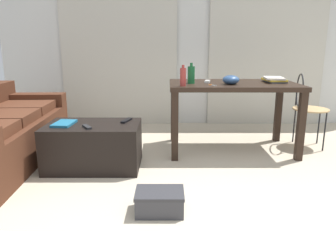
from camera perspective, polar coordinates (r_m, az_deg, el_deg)
name	(u,v)px	position (r m, az deg, el deg)	size (l,w,h in m)	color
ground_plane	(206,171)	(3.02, 7.16, -10.26)	(7.34, 7.34, 0.00)	beige
wall_back	(193,38)	(4.69, 4.70, 14.24)	(5.67, 0.10, 2.58)	silver
curtains	(193,48)	(4.61, 4.75, 12.43)	(3.87, 0.03, 2.28)	beige
coffee_table	(94,146)	(3.12, -13.54, -5.46)	(0.90, 0.55, 0.44)	black
craft_table	(233,92)	(3.50, 12.01, 4.25)	(1.40, 0.77, 0.78)	black
wire_chair	(306,102)	(3.92, 24.26, 2.29)	(0.40, 0.43, 0.87)	tan
bottle_near	(192,75)	(3.35, 4.42, 7.58)	(0.08, 0.08, 0.22)	#195B2D
bottle_far	(183,77)	(3.13, 2.89, 7.21)	(0.06, 0.06, 0.21)	#99332D
bowl	(231,80)	(3.34, 11.70, 6.52)	(0.18, 0.18, 0.10)	#2D4C7A
book_stack	(275,80)	(3.65, 19.21, 6.32)	(0.23, 0.31, 0.06)	#4C4C51
tv_remote_on_table	(208,81)	(3.47, 7.42, 6.31)	(0.05, 0.15, 0.02)	#B7B7B2
scissors	(212,85)	(3.23, 8.20, 5.63)	(0.08, 0.10, 0.00)	#9EA0A5
tv_remote_primary	(127,120)	(3.10, -7.64, -0.91)	(0.04, 0.19, 0.02)	black
tv_remote_secondary	(87,127)	(2.93, -14.77, -2.05)	(0.04, 0.15, 0.02)	#232326
magazine	(65,123)	(3.11, -18.67, -1.41)	(0.17, 0.26, 0.02)	#1E668C
shoebox	(160,201)	(2.30, -1.49, -15.68)	(0.35, 0.24, 0.16)	#38383D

